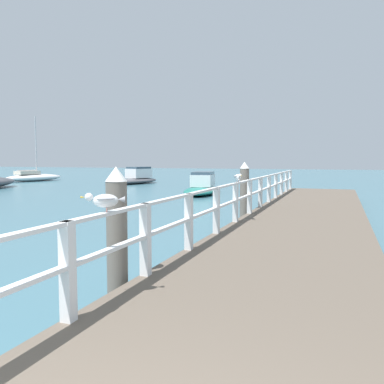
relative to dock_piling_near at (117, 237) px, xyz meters
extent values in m
cube|color=brown|center=(1.89, 6.70, -0.74)|extent=(3.19, 21.44, 0.47)
cube|color=white|center=(0.38, -1.57, -0.02)|extent=(0.12, 0.12, 0.97)
cube|color=white|center=(0.38, 0.08, -0.02)|extent=(0.12, 0.12, 0.97)
cube|color=white|center=(0.38, 1.74, -0.02)|extent=(0.12, 0.12, 0.97)
cube|color=white|center=(0.38, 3.39, -0.02)|extent=(0.12, 0.12, 0.97)
cube|color=white|center=(0.38, 5.04, -0.02)|extent=(0.12, 0.12, 0.97)
cube|color=white|center=(0.38, 6.70, -0.02)|extent=(0.12, 0.12, 0.97)
cube|color=white|center=(0.38, 8.35, -0.02)|extent=(0.12, 0.12, 0.97)
cube|color=white|center=(0.38, 10.00, -0.02)|extent=(0.12, 0.12, 0.97)
cube|color=white|center=(0.38, 11.66, -0.02)|extent=(0.12, 0.12, 0.97)
cube|color=white|center=(0.38, 13.31, -0.02)|extent=(0.12, 0.12, 0.97)
cube|color=white|center=(0.38, 14.97, -0.02)|extent=(0.12, 0.12, 0.97)
cube|color=white|center=(0.38, 16.62, -0.02)|extent=(0.12, 0.12, 0.97)
cube|color=white|center=(0.38, 6.70, 0.45)|extent=(0.10, 19.84, 0.04)
cube|color=white|center=(0.38, 6.70, 0.03)|extent=(0.10, 19.84, 0.04)
cylinder|color=#6B6056|center=(0.00, 0.00, -0.11)|extent=(0.28, 0.28, 1.72)
cone|color=white|center=(0.00, 0.00, 0.85)|extent=(0.29, 0.29, 0.20)
cylinder|color=#6B6056|center=(0.00, 7.72, -0.11)|extent=(0.28, 0.28, 1.72)
cone|color=white|center=(0.00, 7.72, 0.85)|extent=(0.29, 0.29, 0.20)
ellipsoid|color=white|center=(0.38, -0.88, 0.59)|extent=(0.31, 0.26, 0.15)
sphere|color=white|center=(0.23, -0.98, 0.64)|extent=(0.09, 0.09, 0.09)
cone|color=gold|center=(0.18, -1.02, 0.64)|extent=(0.05, 0.05, 0.02)
cone|color=#939399|center=(0.52, -0.79, 0.60)|extent=(0.11, 0.10, 0.07)
ellipsoid|color=#939399|center=(0.38, -0.88, 0.62)|extent=(0.28, 0.27, 0.04)
cylinder|color=tan|center=(0.40, -0.90, 0.49)|extent=(0.01, 0.01, 0.05)
cylinder|color=tan|center=(0.37, -0.86, 0.49)|extent=(0.01, 0.01, 0.05)
ellipsoid|color=white|center=(0.38, 5.27, 0.59)|extent=(0.26, 0.31, 0.15)
sphere|color=white|center=(0.47, 5.12, 0.64)|extent=(0.09, 0.09, 0.09)
cone|color=gold|center=(0.51, 5.06, 0.64)|extent=(0.05, 0.06, 0.02)
cone|color=#939399|center=(0.29, 5.41, 0.60)|extent=(0.10, 0.10, 0.07)
ellipsoid|color=#939399|center=(0.38, 5.27, 0.62)|extent=(0.27, 0.28, 0.04)
cylinder|color=tan|center=(0.40, 5.29, 0.49)|extent=(0.01, 0.01, 0.05)
cylinder|color=tan|center=(0.35, 5.26, 0.49)|extent=(0.01, 0.01, 0.05)
ellipsoid|color=#197266|center=(-4.67, 17.46, -0.76)|extent=(2.63, 5.39, 0.42)
cube|color=white|center=(-4.75, 17.97, -0.21)|extent=(1.48, 2.23, 0.68)
cube|color=#334756|center=(-4.75, 17.97, 0.21)|extent=(1.38, 2.01, 0.16)
ellipsoid|color=#4C4C51|center=(-12.79, 24.74, -0.74)|extent=(2.95, 5.39, 0.46)
cube|color=white|center=(-12.67, 25.24, -0.14)|extent=(1.60, 2.26, 0.74)
cube|color=#334756|center=(-12.67, 25.24, 0.31)|extent=(1.49, 2.04, 0.16)
ellipsoid|color=white|center=(-23.14, 25.17, -0.65)|extent=(3.14, 5.91, 0.64)
cylinder|color=#B2B2B7|center=(-23.08, 25.45, 2.24)|extent=(0.10, 0.10, 5.14)
cylinder|color=#B2B2B7|center=(-23.31, 24.49, 0.02)|extent=(0.54, 1.93, 0.08)
cube|color=beige|center=(-23.30, 24.52, -0.18)|extent=(1.50, 2.22, 0.30)
camera|label=1|loc=(2.79, -4.77, 1.05)|focal=38.56mm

